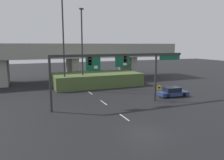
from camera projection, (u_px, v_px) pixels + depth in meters
ground_plane at (145, 132)px, 19.18m from camera, size 160.00×160.00×0.00m
lane_markings at (96, 97)px, 31.91m from camera, size 0.14×21.65×0.01m
signal_gantry at (118, 63)px, 27.13m from camera, size 17.86×0.44×6.50m
speed_limit_sign at (159, 91)px, 28.95m from camera, size 0.60×0.11×2.33m
highway_light_pole_near at (63, 33)px, 35.28m from camera, size 0.70×0.36×18.13m
highway_light_pole_far at (82, 47)px, 37.40m from camera, size 0.70×0.36×13.64m
overpass_bridge at (72, 55)px, 46.30m from camera, size 46.33×8.90×7.83m
grass_embankment at (97, 79)px, 41.10m from camera, size 16.03×7.57×2.33m
parked_sedan_near_right at (173, 92)px, 32.38m from camera, size 4.54×2.25×1.39m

